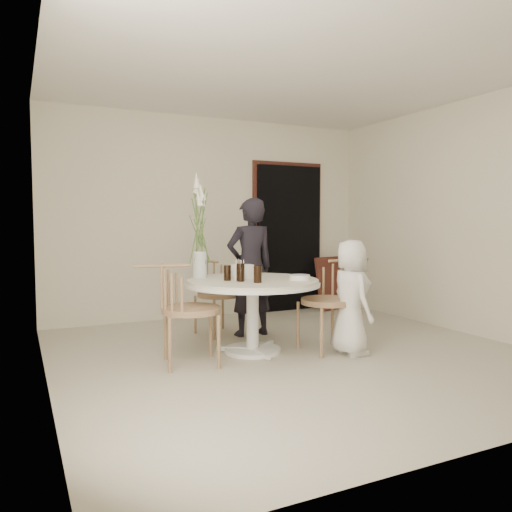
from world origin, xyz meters
name	(u,v)px	position (x,y,z in m)	size (l,w,h in m)	color
ground	(296,354)	(0.00, 0.00, 0.00)	(4.50, 4.50, 0.00)	beige
room_shell	(297,188)	(0.00, 0.00, 1.62)	(4.50, 4.50, 4.50)	white
doorway	(289,238)	(1.15, 2.19, 1.05)	(1.00, 0.10, 2.10)	black
door_trim	(287,234)	(1.15, 2.23, 1.11)	(1.12, 0.03, 2.22)	brown
table	(253,291)	(-0.35, 0.25, 0.62)	(1.33, 1.33, 0.73)	white
picture_frame	(332,283)	(1.75, 1.95, 0.39)	(0.59, 0.04, 0.78)	brown
chair_far	(213,286)	(-0.38, 1.27, 0.55)	(0.54, 0.57, 0.85)	#9E7755
chair_right	(338,291)	(0.49, -0.01, 0.60)	(0.57, 0.53, 0.93)	#9E7755
chair_left	(177,300)	(-1.16, 0.14, 0.60)	(0.61, 0.57, 0.93)	#9E7755
girl	(250,267)	(-0.05, 0.94, 0.78)	(0.57, 0.37, 1.56)	black
boy	(351,297)	(0.49, -0.23, 0.56)	(0.55, 0.36, 1.12)	white
birthday_cake	(241,271)	(-0.40, 0.42, 0.79)	(0.27, 0.27, 0.18)	white
cola_tumbler_a	(227,273)	(-0.61, 0.26, 0.81)	(0.07, 0.07, 0.15)	black
cola_tumbler_b	(258,274)	(-0.42, -0.02, 0.81)	(0.08, 0.08, 0.16)	black
cola_tumbler_c	(241,275)	(-0.53, 0.13, 0.80)	(0.06, 0.06, 0.13)	black
cola_tumbler_d	(240,272)	(-0.52, 0.17, 0.81)	(0.08, 0.08, 0.17)	black
plate_stack	(300,277)	(0.04, 0.00, 0.76)	(0.20, 0.20, 0.05)	white
flower_vase	(200,231)	(-0.77, 0.60, 1.21)	(0.14, 0.14, 1.07)	silver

